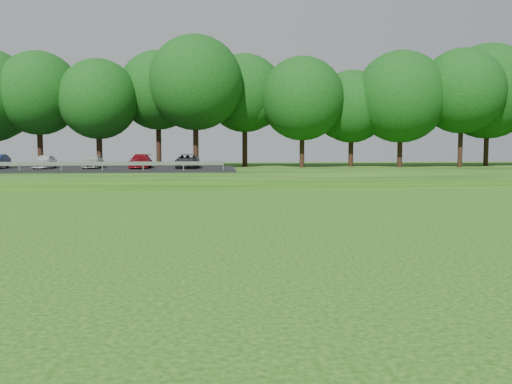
{
  "coord_description": "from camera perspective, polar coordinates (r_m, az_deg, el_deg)",
  "views": [
    {
      "loc": [
        -13.87,
        -16.4,
        2.94
      ],
      "look_at": [
        -12.42,
        2.57,
        1.3
      ],
      "focal_mm": 40.0,
      "sensor_mm": 36.0,
      "label": 1
    }
  ],
  "objects": [
    {
      "name": "parking_lot",
      "position": [
        50.16,
        -15.35,
        2.58
      ],
      "size": [
        24.0,
        9.0,
        1.38
      ],
      "color": "black",
      "rests_on": "berm"
    },
    {
      "name": "walking_path",
      "position": [
        39.06,
        16.43,
        0.45
      ],
      "size": [
        130.0,
        1.6,
        0.04
      ],
      "primitive_type": "cube",
      "color": "gray",
      "rests_on": "ground"
    },
    {
      "name": "berm",
      "position": [
        52.34,
        10.99,
        1.95
      ],
      "size": [
        130.0,
        30.0,
        0.6
      ],
      "primitive_type": "cube",
      "color": "#0E3C0B",
      "rests_on": "ground"
    },
    {
      "name": "treeline",
      "position": [
        56.37,
        10.03,
        10.11
      ],
      "size": [
        104.0,
        7.0,
        15.0
      ],
      "primitive_type": null,
      "color": "#0D3B10",
      "rests_on": "berm"
    }
  ]
}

